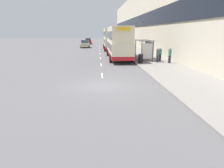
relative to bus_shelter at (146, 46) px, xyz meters
The scene contains 20 objects.
ground_plane 13.41m from the bus_shelter, 115.78° to the right, with size 220.00×220.00×0.00m, color #5B595B.
pavement 26.62m from the bus_shelter, 88.43° to the left, with size 5.00×93.00×0.14m.
terrace_facade 27.37m from the bus_shelter, 79.92° to the left, with size 3.10×93.00×13.16m.
lane_mark_0 10.52m from the bus_shelter, 123.89° to the right, with size 0.12×2.00×0.01m.
lane_mark_1 6.68m from the bus_shelter, 154.19° to the right, with size 0.12×2.00×0.01m.
lane_mark_2 6.77m from the bus_shelter, 152.45° to the left, with size 0.12×2.00×0.01m.
lane_mark_3 10.70m from the bus_shelter, 123.22° to the left, with size 0.12×2.00×0.01m.
lane_mark_4 15.83m from the bus_shelter, 111.55° to the left, with size 0.12×2.00×0.01m.
lane_mark_5 21.30m from the bus_shelter, 105.78° to the left, with size 0.12×2.00×0.01m.
lane_mark_6 26.92m from the bus_shelter, 102.41° to the left, with size 0.12×2.00×0.01m.
bus_shelter is the anchor object (origin of this frame).
double_decker_bus_near 3.98m from the bus_shelter, 146.29° to the left, with size 2.85×11.30×4.30m.
double_decker_bus_ahead 16.43m from the bus_shelter, 102.26° to the left, with size 2.85×10.69×4.30m.
car_0 24.34m from the bus_shelter, 112.00° to the left, with size 2.06×3.83×1.73m.
car_1 37.48m from the bus_shelter, 103.87° to the left, with size 1.92×3.99×1.73m.
pedestrian_at_shelter 3.77m from the bus_shelter, 54.91° to the right, with size 0.36×0.36×1.82m.
pedestrian_1 2.65m from the bus_shelter, 69.01° to the right, with size 0.35×0.35×1.74m.
pedestrian_2 2.69m from the bus_shelter, 68.24° to the left, with size 0.35×0.35×1.77m.
pedestrian_3 2.22m from the bus_shelter, 42.25° to the right, with size 0.33×0.33×1.67m.
litter_bin 3.34m from the bus_shelter, 113.11° to the right, with size 0.55×0.55×1.05m.
Camera 1 is at (-0.32, -13.50, 3.68)m, focal length 32.00 mm.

